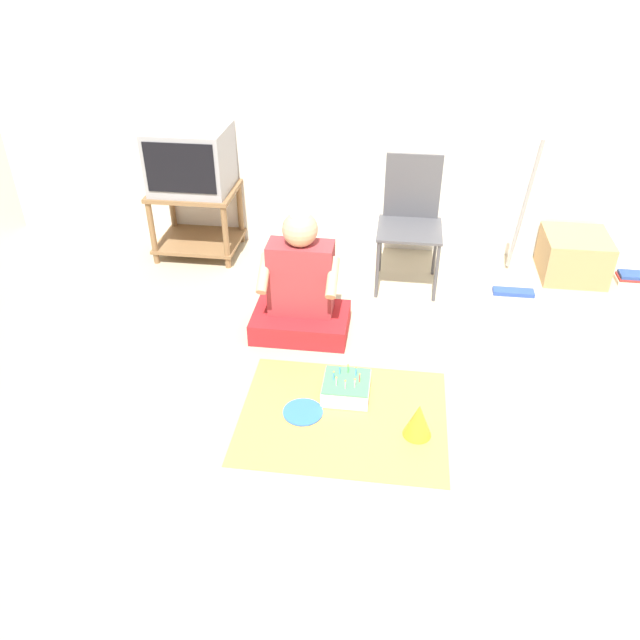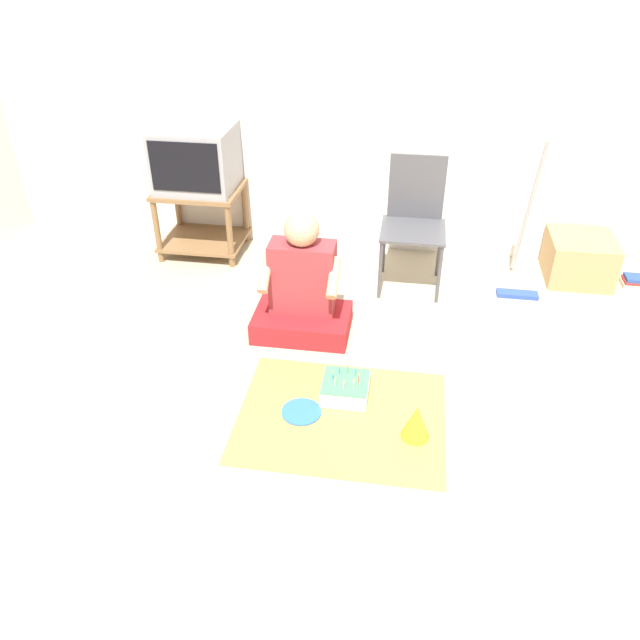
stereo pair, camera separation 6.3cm
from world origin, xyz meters
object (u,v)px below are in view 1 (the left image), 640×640
Objects in this scene: cardboard_box_stack at (573,256)px; paper_plate at (303,412)px; dust_mop at (519,248)px; person_seated at (301,290)px; tv at (191,159)px; birthday_cake at (346,388)px; book_pile at (629,278)px; folding_chair at (411,214)px; party_hat_blue at (418,420)px.

paper_plate is at bearing -134.08° from cardboard_box_stack.
dust_mop reaches higher than person_seated.
tv reaches higher than paper_plate.
birthday_cake reaches higher than paper_plate.
birthday_cake reaches higher than book_pile.
person_seated reaches higher than birthday_cake.
book_pile reaches higher than paper_plate.
cardboard_box_stack reaches higher than book_pile.
birthday_cake is at bearing -128.02° from dust_mop.
folding_chair is at bearing 71.58° from paper_plate.
dust_mop is 1.73m from birthday_cake.
book_pile is (3.20, -0.07, -0.71)m from tv.
party_hat_blue is at bearing -130.11° from book_pile.
book_pile is 0.81× the size of paper_plate.
person_seated is 3.42× the size of birthday_cake.
tv is 2.91× the size of party_hat_blue.
dust_mop is (0.76, -0.02, -0.20)m from folding_chair.
dust_mop is 5.13× the size of paper_plate.
book_pile is 0.68× the size of birthday_cake.
person_seated is at bearing -157.69° from book_pile.
dust_mop is at bearing -167.97° from book_pile.
book_pile is at bearing 5.85° from folding_chair.
tv is at bearing 178.79° from book_pile.
birthday_cake is (-1.06, -1.35, -0.25)m from dust_mop.
tv is at bearing 171.80° from folding_chair.
folding_chair reaches higher than person_seated.
book_pile is at bearing 38.95° from paper_plate.
dust_mop reaches higher than book_pile.
paper_plate is (-0.51, -1.54, -0.50)m from folding_chair.
tv is at bearing 134.08° from person_seated.
folding_chair is 1.94× the size of cardboard_box_stack.
cardboard_box_stack is 2.41× the size of party_hat_blue.
folding_chair is 1.47m from birthday_cake.
tv is 2.18× the size of birthday_cake.
dust_mop reaches higher than tv.
folding_chair is (1.60, -0.23, -0.24)m from tv.
party_hat_blue is (-1.11, -1.85, -0.06)m from cardboard_box_stack.
paper_plate is (-2.11, -1.71, -0.02)m from book_pile.
cardboard_box_stack reaches higher than birthday_cake.
paper_plate is (-0.60, 0.08, -0.09)m from party_hat_blue.
birthday_cake is 1.33× the size of party_hat_blue.
party_hat_blue is 0.62m from paper_plate.
folding_chair is 1.02× the size of person_seated.
dust_mop reaches higher than folding_chair.
folding_chair reaches higher than party_hat_blue.
book_pile is (0.84, 0.18, -0.28)m from dust_mop.
person_seated is at bearing -151.98° from cardboard_box_stack.
party_hat_blue is at bearing -120.92° from cardboard_box_stack.
person_seated reaches higher than book_pile.
paper_plate is at bearing -129.71° from dust_mop.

